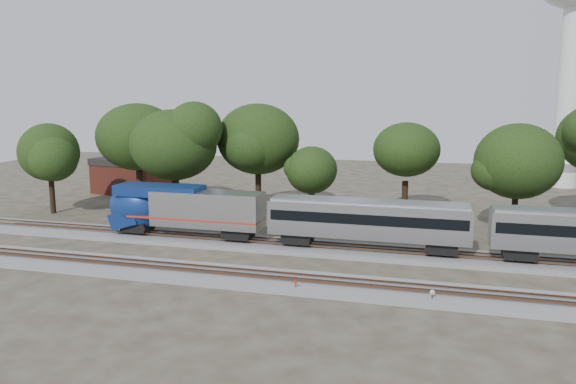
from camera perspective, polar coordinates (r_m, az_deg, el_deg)
name	(u,v)px	position (r m, az deg, el deg)	size (l,w,h in m)	color
ground	(290,268)	(48.38, 0.22, -7.73)	(160.00, 160.00, 0.00)	#383328
track_far	(306,247)	(53.89, 1.88, -5.65)	(160.00, 5.00, 0.73)	slate
track_near	(277,281)	(44.66, -1.13, -8.98)	(160.00, 5.00, 0.73)	slate
switch_stand_red	(295,285)	(42.56, 0.74, -9.43)	(0.28, 0.11, 0.90)	#512D19
switch_stand_white	(432,295)	(41.48, 14.43, -10.11)	(0.34, 0.10, 1.08)	#512D19
switch_lever	(347,295)	(42.02, 5.97, -10.36)	(0.50, 0.30, 0.30)	#512D19
brick_building	(135,175)	(87.38, -15.30, 1.68)	(12.15, 9.58, 5.26)	maroon
tree_0	(49,152)	(74.88, -23.10, 3.73)	(7.75, 7.75, 10.93)	black
tree_1	(138,137)	(74.03, -15.02, 5.41)	(9.43, 9.43, 13.30)	black
tree_2	(173,145)	(67.07, -11.56, 4.69)	(8.94, 8.94, 12.60)	black
tree_3	(258,139)	(68.35, -3.08, 5.38)	(9.42, 9.42, 13.28)	black
tree_4	(312,170)	(64.16, 2.42, 2.22)	(6.20, 6.20, 8.74)	black
tree_5	(406,150)	(67.83, 11.94, 4.23)	(8.33, 8.33, 11.74)	black
tree_6	(518,161)	(62.64, 22.31, 2.89)	(7.95, 7.95, 11.20)	black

